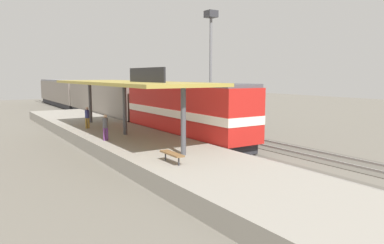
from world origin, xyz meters
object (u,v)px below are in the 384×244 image
at_px(passenger_carriage_front, 105,99).
at_px(light_mast, 211,43).
at_px(platform_bench, 172,154).
at_px(person_walking, 105,126).
at_px(locomotive, 184,111).
at_px(freight_car, 188,107).
at_px(passenger_carriage_rear, 62,92).
at_px(person_waiting, 87,117).

xyz_separation_m(passenger_carriage_front, light_mast, (7.80, -10.59, 6.08)).
height_order(platform_bench, person_walking, person_walking).
xyz_separation_m(light_mast, person_walking, (-14.40, -8.31, -6.54)).
bearing_deg(platform_bench, passenger_carriage_front, 77.27).
relative_size(locomotive, freight_car, 1.20).
distance_m(platform_bench, passenger_carriage_front, 27.24).
height_order(passenger_carriage_rear, light_mast, light_mast).
height_order(locomotive, light_mast, light_mast).
bearing_deg(person_waiting, person_walking, -95.98).
bearing_deg(freight_car, person_walking, -145.50).
xyz_separation_m(freight_car, person_waiting, (-10.57, -1.65, -0.12)).
distance_m(freight_car, person_waiting, 10.70).
bearing_deg(person_walking, passenger_carriage_rear, 80.56).
xyz_separation_m(locomotive, passenger_carriage_front, (0.00, 18.00, -0.10)).
bearing_deg(passenger_carriage_front, platform_bench, -102.73).
bearing_deg(person_waiting, freight_car, 8.87).
bearing_deg(locomotive, platform_bench, -125.06).
bearing_deg(light_mast, platform_bench, -130.85).
relative_size(passenger_carriage_front, passenger_carriage_rear, 1.00).
bearing_deg(passenger_carriage_rear, passenger_carriage_front, -90.00).
relative_size(passenger_carriage_rear, light_mast, 1.71).
xyz_separation_m(platform_bench, light_mast, (13.80, 15.96, 7.05)).
bearing_deg(person_walking, freight_car, 34.50).
distance_m(platform_bench, passenger_carriage_rear, 47.74).
distance_m(person_waiting, person_walking, 6.08).
height_order(platform_bench, locomotive, locomotive).
distance_m(platform_bench, locomotive, 10.50).
xyz_separation_m(platform_bench, freight_car, (10.60, 15.35, 0.63)).
xyz_separation_m(freight_car, light_mast, (3.20, 0.61, 6.43)).
distance_m(passenger_carriage_rear, person_walking, 40.25).
height_order(platform_bench, person_waiting, person_waiting).
height_order(passenger_carriage_front, person_waiting, passenger_carriage_front).
height_order(locomotive, passenger_carriage_front, locomotive).
bearing_deg(person_walking, light_mast, 29.99).
bearing_deg(light_mast, person_waiting, -170.67).
relative_size(person_waiting, person_walking, 1.00).
distance_m(locomotive, light_mast, 12.31).
relative_size(locomotive, passenger_carriage_rear, 0.72).
relative_size(platform_bench, passenger_carriage_rear, 0.08).
relative_size(platform_bench, person_walking, 0.99).
distance_m(light_mast, person_walking, 17.87).
xyz_separation_m(locomotive, person_walking, (-6.60, -0.90, -0.56)).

